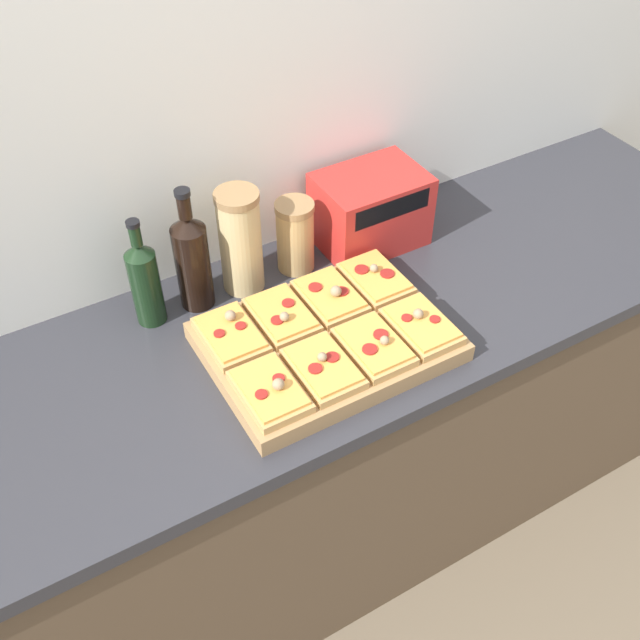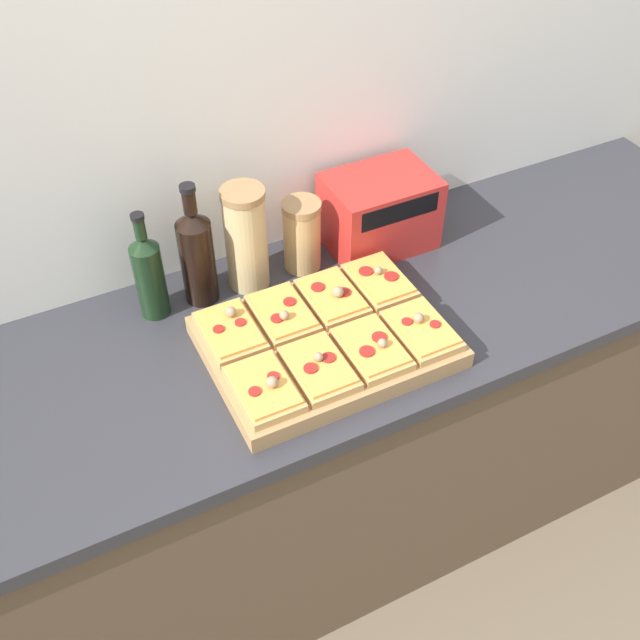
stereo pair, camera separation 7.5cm
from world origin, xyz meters
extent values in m
plane|color=brown|center=(0.00, 0.00, 0.00)|extent=(12.00, 12.00, 0.00)
cube|color=silver|center=(0.00, 0.68, 1.25)|extent=(6.00, 0.06, 2.50)
cube|color=brown|center=(0.00, 0.32, 0.43)|extent=(2.60, 0.64, 0.86)
cube|color=#2D2D33|center=(0.00, 0.32, 0.88)|extent=(2.63, 0.67, 0.04)
cube|color=#A37A4C|center=(0.05, 0.23, 0.92)|extent=(0.52, 0.39, 0.04)
cube|color=tan|center=(-0.14, 0.33, 0.95)|extent=(0.12, 0.18, 0.02)
cube|color=gold|center=(-0.14, 0.33, 0.97)|extent=(0.11, 0.16, 0.01)
cylinder|color=maroon|center=(-0.17, 0.33, 0.97)|extent=(0.02, 0.02, 0.00)
cylinder|color=maroon|center=(-0.12, 0.33, 0.97)|extent=(0.02, 0.02, 0.00)
sphere|color=#937A5B|center=(-0.13, 0.36, 0.98)|extent=(0.02, 0.02, 0.02)
cube|color=tan|center=(-0.02, 0.33, 0.95)|extent=(0.12, 0.18, 0.02)
cube|color=gold|center=(-0.02, 0.33, 0.97)|extent=(0.11, 0.16, 0.01)
cylinder|color=maroon|center=(-0.04, 0.30, 0.97)|extent=(0.03, 0.03, 0.00)
cylinder|color=maroon|center=(0.01, 0.34, 0.97)|extent=(0.03, 0.03, 0.00)
sphere|color=#937A5B|center=(-0.03, 0.30, 0.98)|extent=(0.02, 0.02, 0.02)
cube|color=tan|center=(0.11, 0.33, 0.95)|extent=(0.12, 0.18, 0.02)
cube|color=gold|center=(0.11, 0.33, 0.97)|extent=(0.11, 0.16, 0.01)
cylinder|color=maroon|center=(0.09, 0.36, 0.97)|extent=(0.03, 0.03, 0.00)
cylinder|color=maroon|center=(0.13, 0.31, 0.97)|extent=(0.03, 0.03, 0.00)
sphere|color=#937A5B|center=(0.12, 0.31, 0.98)|extent=(0.03, 0.03, 0.03)
cube|color=tan|center=(0.24, 0.33, 0.95)|extent=(0.12, 0.18, 0.02)
cube|color=gold|center=(0.24, 0.33, 0.97)|extent=(0.11, 0.16, 0.01)
cylinder|color=maroon|center=(0.21, 0.36, 0.97)|extent=(0.03, 0.03, 0.00)
cylinder|color=maroon|center=(0.26, 0.31, 0.97)|extent=(0.03, 0.03, 0.00)
sphere|color=#937A5B|center=(0.24, 0.34, 0.98)|extent=(0.02, 0.02, 0.02)
cube|color=tan|center=(-0.14, 0.14, 0.95)|extent=(0.12, 0.18, 0.02)
cube|color=gold|center=(-0.14, 0.14, 0.97)|extent=(0.11, 0.16, 0.01)
cylinder|color=maroon|center=(-0.17, 0.13, 0.97)|extent=(0.03, 0.03, 0.00)
cylinder|color=maroon|center=(-0.12, 0.15, 0.97)|extent=(0.03, 0.03, 0.00)
sphere|color=#937A5B|center=(-0.13, 0.13, 0.98)|extent=(0.03, 0.03, 0.03)
cube|color=tan|center=(-0.02, 0.14, 0.95)|extent=(0.12, 0.18, 0.02)
cube|color=gold|center=(-0.02, 0.14, 0.97)|extent=(0.11, 0.16, 0.01)
cylinder|color=maroon|center=(-0.04, 0.13, 0.97)|extent=(0.03, 0.03, 0.00)
cylinder|color=maroon|center=(0.01, 0.14, 0.97)|extent=(0.03, 0.03, 0.00)
sphere|color=#937A5B|center=(-0.01, 0.15, 0.98)|extent=(0.02, 0.02, 0.02)
cube|color=tan|center=(0.11, 0.14, 0.95)|extent=(0.12, 0.18, 0.02)
cube|color=gold|center=(0.11, 0.14, 0.97)|extent=(0.11, 0.16, 0.01)
cylinder|color=maroon|center=(0.09, 0.12, 0.97)|extent=(0.03, 0.03, 0.00)
cylinder|color=maroon|center=(0.13, 0.15, 0.97)|extent=(0.03, 0.03, 0.00)
sphere|color=#937A5B|center=(0.12, 0.12, 0.98)|extent=(0.02, 0.02, 0.02)
cube|color=tan|center=(0.24, 0.14, 0.95)|extent=(0.12, 0.18, 0.02)
cube|color=gold|center=(0.24, 0.14, 0.97)|extent=(0.11, 0.16, 0.01)
cylinder|color=maroon|center=(0.21, 0.16, 0.97)|extent=(0.02, 0.02, 0.00)
cylinder|color=maroon|center=(0.26, 0.13, 0.97)|extent=(0.02, 0.02, 0.00)
sphere|color=#937A5B|center=(0.23, 0.15, 0.98)|extent=(0.02, 0.02, 0.02)
cylinder|color=black|center=(-0.26, 0.53, 0.99)|extent=(0.07, 0.07, 0.19)
cone|color=black|center=(-0.26, 0.53, 1.10)|extent=(0.07, 0.07, 0.03)
cylinder|color=black|center=(-0.26, 0.53, 1.14)|extent=(0.03, 0.03, 0.05)
cylinder|color=black|center=(-0.26, 0.53, 1.17)|extent=(0.03, 0.03, 0.01)
cylinder|color=black|center=(-0.14, 0.53, 1.01)|extent=(0.08, 0.08, 0.22)
cone|color=black|center=(-0.14, 0.53, 1.13)|extent=(0.08, 0.08, 0.03)
cylinder|color=black|center=(-0.14, 0.53, 1.17)|extent=(0.03, 0.03, 0.06)
cylinder|color=black|center=(-0.14, 0.53, 1.21)|extent=(0.04, 0.04, 0.01)
cylinder|color=tan|center=(-0.02, 0.53, 1.02)|extent=(0.10, 0.10, 0.25)
cylinder|color=#937047|center=(-0.02, 0.53, 1.16)|extent=(0.10, 0.10, 0.02)
cylinder|color=tan|center=(0.13, 0.53, 0.98)|extent=(0.09, 0.09, 0.17)
cylinder|color=#937047|center=(0.13, 0.53, 1.08)|extent=(0.10, 0.10, 0.02)
cube|color=red|center=(0.35, 0.52, 1.00)|extent=(0.27, 0.19, 0.20)
cube|color=black|center=(0.35, 0.43, 1.05)|extent=(0.21, 0.01, 0.05)
cube|color=black|center=(0.49, 0.52, 1.01)|extent=(0.02, 0.02, 0.02)
camera|label=1|loc=(-0.56, -0.78, 2.11)|focal=42.00mm
camera|label=2|loc=(-0.49, -0.81, 2.11)|focal=42.00mm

